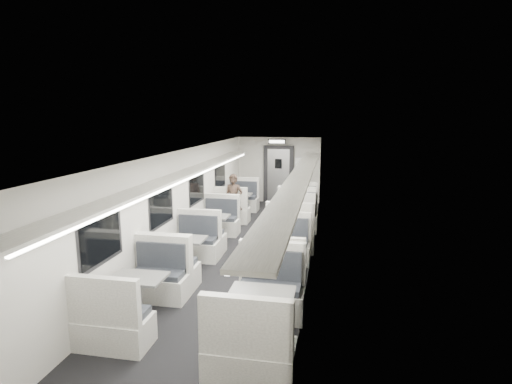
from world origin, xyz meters
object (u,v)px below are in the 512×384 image
at_px(booth_right_a, 300,210).
at_px(passenger, 234,200).
at_px(booth_right_c, 283,258).
at_px(vestibule_door, 278,175).
at_px(exit_sign, 277,142).
at_px(booth_left_b, 213,229).
at_px(booth_left_a, 238,205).
at_px(booth_right_d, 261,317).
at_px(booth_right_b, 294,225).
at_px(booth_left_d, 139,297).
at_px(booth_left_c, 185,255).

xyz_separation_m(booth_right_a, passenger, (-1.86, -0.82, 0.40)).
height_order(booth_right_c, vestibule_door, vestibule_door).
distance_m(passenger, exit_sign, 3.39).
xyz_separation_m(booth_right_a, booth_right_c, (0.00, -4.23, 0.01)).
distance_m(vestibule_door, exit_sign, 1.33).
bearing_deg(passenger, booth_left_b, -88.24).
distance_m(booth_left_a, booth_right_d, 7.32).
xyz_separation_m(booth_right_b, booth_right_d, (0.00, -4.87, -0.01)).
bearing_deg(passenger, booth_right_b, -22.69).
height_order(booth_left_d, booth_right_d, booth_right_d).
distance_m(booth_right_d, vestibule_door, 9.38).
bearing_deg(booth_right_d, booth_left_b, 115.16).
xyz_separation_m(booth_right_d, exit_sign, (-1.00, 8.82, 1.88)).
xyz_separation_m(booth_left_a, booth_left_c, (0.00, -4.74, -0.00)).
height_order(booth_left_b, passenger, passenger).
bearing_deg(booth_left_c, booth_left_d, -90.00).
distance_m(booth_left_b, exit_sign, 5.05).
bearing_deg(exit_sign, booth_right_b, -75.77).
relative_size(booth_left_a, vestibule_door, 0.99).
relative_size(booth_left_c, exit_sign, 3.32).
bearing_deg(booth_left_c, booth_left_b, 90.00).
xyz_separation_m(booth_right_c, passenger, (-1.86, 3.41, 0.40)).
relative_size(booth_right_a, passenger, 1.32).
bearing_deg(passenger, booth_left_a, 103.60).
bearing_deg(booth_right_c, passenger, 118.59).
height_order(booth_left_b, booth_right_d, booth_right_d).
height_order(booth_left_c, booth_right_a, booth_left_c).
distance_m(booth_left_a, exit_sign, 2.79).
relative_size(booth_left_b, passenger, 1.33).
relative_size(booth_right_b, booth_right_d, 1.03).
relative_size(booth_left_b, booth_right_c, 0.99).
bearing_deg(booth_right_a, booth_right_b, -90.00).
relative_size(booth_right_c, passenger, 1.34).
distance_m(booth_left_b, booth_right_b, 2.09).
height_order(booth_left_b, booth_left_d, booth_left_d).
bearing_deg(booth_left_b, booth_right_b, 17.06).
relative_size(booth_right_a, booth_right_b, 0.88).
xyz_separation_m(booth_left_a, passenger, (0.14, -1.13, 0.39)).
bearing_deg(booth_left_d, booth_left_a, 90.00).
distance_m(booth_right_d, exit_sign, 9.07).
bearing_deg(booth_left_b, booth_right_a, 51.04).
bearing_deg(booth_right_d, booth_left_a, 105.85).
height_order(booth_right_b, booth_right_d, booth_right_b).
distance_m(booth_right_c, passenger, 3.91).
distance_m(booth_left_d, booth_right_d, 2.02).
bearing_deg(booth_left_a, booth_right_a, -8.97).
xyz_separation_m(booth_left_c, passenger, (0.14, 3.61, 0.39)).
relative_size(booth_left_a, exit_sign, 3.35).
bearing_deg(booth_right_a, booth_left_a, 171.03).
height_order(booth_right_d, vestibule_door, vestibule_door).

